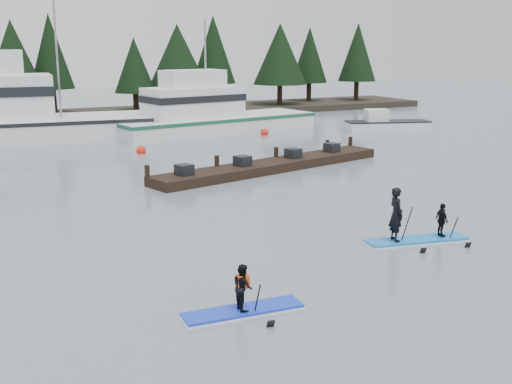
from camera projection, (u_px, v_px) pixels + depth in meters
name	position (u px, v px, depth m)	size (l,w,h in m)	color
ground	(349.00, 271.00, 18.55)	(160.00, 160.00, 0.00)	slate
far_shore	(68.00, 116.00, 55.04)	(70.00, 8.00, 0.60)	#2D281E
treeline	(68.00, 120.00, 55.11)	(60.00, 4.00, 8.00)	black
fishing_boat_large	(12.00, 128.00, 43.11)	(20.67, 7.53, 11.13)	white
fishing_boat_medium	(210.00, 124.00, 46.99)	(15.82, 6.74, 9.00)	white
skiff	(388.00, 126.00, 48.39)	(6.19, 1.86, 0.72)	white
floating_dock	(272.00, 166.00, 33.25)	(14.18, 1.89, 0.47)	black
buoy_b	(141.00, 153.00, 38.39)	(0.59, 0.59, 0.59)	#F81F0C
buoy_c	(265.00, 135.00, 46.18)	(0.58, 0.58, 0.58)	#F81F0C
paddleboard_solo	(243.00, 298.00, 15.56)	(3.05, 1.12, 1.76)	blue
paddleboard_duo	(412.00, 224.00, 21.04)	(3.56, 1.58, 2.41)	blue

